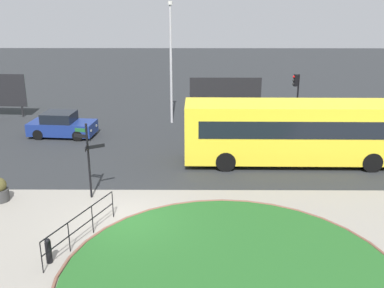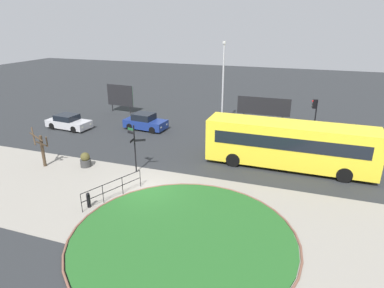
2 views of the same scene
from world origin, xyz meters
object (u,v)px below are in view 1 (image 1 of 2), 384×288
bollard_foreground (48,251)px  traffic_light_near (296,88)px  signpost_directional (88,155)px  billboard_left (225,90)px  car_far_lane (62,125)px  lamppost_tall (171,60)px  billboard_right (4,91)px  bus_yellow (296,131)px

bollard_foreground → traffic_light_near: (11.52, 16.50, 2.08)m
signpost_directional → billboard_left: size_ratio=0.67×
car_far_lane → lamppost_tall: 8.25m
billboard_right → billboard_left: bearing=2.7°
signpost_directional → bollard_foreground: (-0.27, -4.99, -1.52)m
signpost_directional → lamppost_tall: (2.92, 12.06, 2.33)m
car_far_lane → billboard_left: 11.43m
car_far_lane → billboard_right: (-5.42, 4.72, 1.19)m
lamppost_tall → signpost_directional: bearing=-103.6°
signpost_directional → bus_yellow: size_ratio=0.30×
car_far_lane → signpost_directional: bearing=-61.6°
bus_yellow → car_far_lane: bus_yellow is taller
bollard_foreground → lamppost_tall: bearing=79.4°
car_far_lane → billboard_right: size_ratio=1.26×
bus_yellow → billboard_left: 9.52m
bollard_foreground → traffic_light_near: 20.23m
billboard_right → car_far_lane: bearing=-37.3°
traffic_light_near → billboard_right: traffic_light_near is taller
traffic_light_near → bus_yellow: bearing=68.5°
car_far_lane → lamppost_tall: lamppost_tall is taller
bollard_foreground → billboard_left: billboard_left is taller
traffic_light_near → lamppost_tall: lamppost_tall is taller
signpost_directional → traffic_light_near: traffic_light_near is taller
signpost_directional → bollard_foreground: bearing=-93.1°
signpost_directional → bus_yellow: bearing=23.8°
signpost_directional → bollard_foreground: size_ratio=3.71×
lamppost_tall → bus_yellow: bearing=-48.8°
bus_yellow → car_far_lane: (-13.51, 4.60, -1.03)m
signpost_directional → car_far_lane: signpost_directional is taller
bollard_foreground → bus_yellow: size_ratio=0.08×
billboard_right → traffic_light_near: bearing=-2.0°
traffic_light_near → billboard_left: bearing=-31.0°
bollard_foreground → billboard_right: size_ratio=0.28×
signpost_directional → car_far_lane: (-3.78, 8.89, -1.28)m
bollard_foreground → bus_yellow: bearing=42.9°
signpost_directional → bus_yellow: 10.63m
car_far_lane → traffic_light_near: 15.37m
bus_yellow → lamppost_tall: size_ratio=1.42×
bollard_foreground → billboard_left: (6.95, 18.29, 1.57)m
lamppost_tall → traffic_light_near: bearing=-3.8°
car_far_lane → billboard_right: billboard_right is taller
car_far_lane → bollard_foreground: bearing=-70.4°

